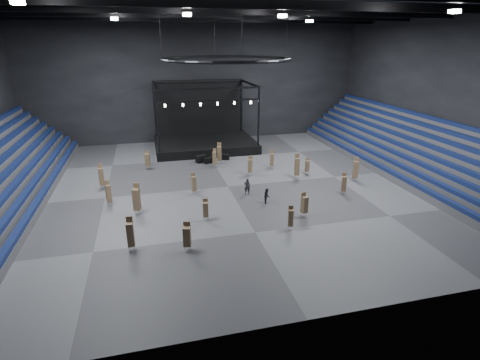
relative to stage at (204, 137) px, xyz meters
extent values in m
plane|color=#4D4D4F|center=(0.00, -16.24, -1.45)|extent=(50.00, 50.00, 0.00)
cube|color=black|center=(0.00, -16.24, 16.55)|extent=(50.00, 42.00, 0.20)
cube|color=black|center=(0.00, 4.76, 7.55)|extent=(50.00, 0.20, 18.00)
cube|color=black|center=(0.00, -37.24, 7.55)|extent=(50.00, 0.20, 18.00)
cube|color=black|center=(25.00, -16.24, 7.55)|extent=(0.20, 42.00, 18.00)
cube|color=#4A4A4C|center=(-21.40, -16.24, -1.08)|extent=(7.20, 40.00, 0.75)
cube|color=#0E163E|center=(-18.12, -16.24, -0.50)|extent=(0.59, 40.00, 0.40)
cube|color=#0E163E|center=(-19.02, -16.24, 0.25)|extent=(0.59, 40.00, 0.40)
cube|color=#0E163E|center=(-19.91, -16.24, 1.00)|extent=(0.59, 40.00, 0.40)
cube|color=#0E163E|center=(-20.82, -16.24, 1.75)|extent=(0.59, 40.00, 0.40)
cube|color=#4A4A4C|center=(21.40, -16.24, -1.08)|extent=(7.20, 40.00, 0.75)
cube|color=#0E163E|center=(18.12, -16.24, -0.50)|extent=(0.59, 40.00, 0.40)
cube|color=#4A4A4C|center=(21.85, -16.24, -0.70)|extent=(6.30, 40.00, 1.50)
cube|color=#0E163E|center=(19.02, -16.24, 0.25)|extent=(0.59, 40.00, 0.40)
cube|color=#4A4A4C|center=(22.30, -16.24, -0.33)|extent=(5.40, 40.00, 2.25)
cube|color=#0E163E|center=(19.91, -16.24, 1.00)|extent=(0.59, 40.00, 0.40)
cube|color=#4A4A4C|center=(22.75, -16.24, 0.05)|extent=(4.50, 40.00, 3.00)
cube|color=#0E163E|center=(20.82, -16.24, 1.75)|extent=(0.59, 40.00, 0.40)
cube|color=#4A4A4C|center=(23.20, -16.24, 0.42)|extent=(3.60, 40.00, 3.75)
cube|color=#0E163E|center=(21.71, -16.24, 2.50)|extent=(0.59, 40.00, 0.40)
cube|color=#4A4A4C|center=(23.65, -16.24, 0.80)|extent=(2.70, 40.00, 4.50)
cube|color=#0E163E|center=(22.61, -16.24, 3.25)|extent=(0.59, 40.00, 0.40)
cube|color=#4A4A4C|center=(24.10, -16.24, 1.17)|extent=(1.80, 40.00, 5.25)
cube|color=#0E163E|center=(23.52, -16.24, 4.00)|extent=(0.59, 40.00, 0.40)
cube|color=#4A4A4C|center=(24.55, -16.24, 1.55)|extent=(0.90, 40.00, 6.00)
cube|color=#0E163E|center=(24.41, -16.24, 4.75)|extent=(0.59, 40.00, 0.40)
cube|color=black|center=(0.00, -0.74, -0.85)|extent=(14.00, 10.00, 1.20)
cube|color=black|center=(0.00, 4.06, 3.75)|extent=(13.30, 0.30, 8.00)
cylinder|color=black|center=(-6.60, -5.34, 3.65)|extent=(0.24, 0.24, 7.80)
cylinder|color=black|center=(-6.60, 3.86, 3.65)|extent=(0.24, 0.24, 7.80)
cylinder|color=black|center=(6.60, -5.34, 3.65)|extent=(0.24, 0.24, 7.80)
cylinder|color=black|center=(6.60, 3.86, 3.65)|extent=(0.24, 0.24, 7.80)
cube|color=black|center=(0.00, -5.34, 7.55)|extent=(13.40, 0.25, 0.25)
cube|color=black|center=(0.00, 3.86, 7.55)|extent=(13.40, 0.25, 0.25)
cube|color=black|center=(0.00, -5.34, 6.05)|extent=(13.40, 0.20, 0.20)
cylinder|color=white|center=(-5.50, -5.34, 5.65)|extent=(0.24, 0.24, 0.35)
cylinder|color=white|center=(-3.30, -5.34, 5.65)|extent=(0.24, 0.24, 0.35)
cylinder|color=white|center=(-1.10, -5.34, 5.65)|extent=(0.24, 0.24, 0.35)
cylinder|color=white|center=(1.10, -5.34, 5.65)|extent=(0.24, 0.24, 0.35)
cylinder|color=white|center=(3.30, -5.34, 5.65)|extent=(0.24, 0.24, 0.35)
cylinder|color=white|center=(5.50, -5.34, 5.65)|extent=(0.24, 0.24, 0.35)
torus|color=black|center=(0.00, -16.24, 11.55)|extent=(12.30, 12.30, 0.30)
cylinder|color=black|center=(6.00, -16.24, 14.05)|extent=(0.04, 0.04, 5.00)
cylinder|color=black|center=(0.00, -10.24, 14.05)|extent=(0.04, 0.04, 5.00)
cylinder|color=black|center=(-6.00, -16.24, 14.05)|extent=(0.04, 0.04, 5.00)
cylinder|color=black|center=(0.00, -22.24, 14.05)|extent=(0.04, 0.04, 5.00)
cube|color=black|center=(0.00, -23.24, 15.75)|extent=(49.00, 0.35, 0.70)
cube|color=black|center=(0.00, -16.24, 15.75)|extent=(49.00, 0.35, 0.70)
cube|color=black|center=(0.00, -9.24, 15.75)|extent=(49.00, 0.35, 0.70)
cube|color=black|center=(0.00, -1.24, 15.75)|extent=(49.00, 0.35, 0.70)
cube|color=white|center=(-14.00, -28.24, 15.15)|extent=(0.60, 0.60, 0.25)
cube|color=white|center=(14.00, -28.24, 15.15)|extent=(0.60, 0.60, 0.25)
cube|color=white|center=(-10.00, -12.24, 15.15)|extent=(0.60, 0.60, 0.25)
cube|color=white|center=(10.00, -12.24, 15.15)|extent=(0.60, 0.60, 0.25)
cube|color=white|center=(-4.00, -20.24, 15.15)|extent=(0.60, 0.60, 0.25)
cube|color=white|center=(4.00, -20.24, 15.15)|extent=(0.60, 0.60, 0.25)
cube|color=black|center=(-1.50, -7.07, -0.99)|extent=(1.53, 1.19, 0.91)
cube|color=black|center=(-0.70, -7.68, -1.10)|extent=(1.16, 0.79, 0.70)
cube|color=black|center=(1.68, -6.69, -1.08)|extent=(1.23, 0.95, 0.74)
cylinder|color=silver|center=(9.58, -14.84, -1.26)|extent=(0.03, 0.03, 0.38)
cylinder|color=silver|center=(9.58, -14.48, -1.26)|extent=(0.03, 0.03, 0.38)
cylinder|color=silver|center=(9.95, -14.84, -1.26)|extent=(0.03, 0.03, 0.38)
cylinder|color=silver|center=(9.95, -14.48, -1.26)|extent=(0.03, 0.03, 0.38)
cube|color=#7E6246|center=(9.76, -14.66, -0.42)|extent=(0.56, 0.56, 1.29)
cube|color=#7E6246|center=(9.81, -14.47, 0.17)|extent=(0.44, 0.16, 0.71)
cylinder|color=silver|center=(-9.51, -21.18, -1.22)|extent=(0.03, 0.03, 0.46)
cylinder|color=silver|center=(-9.51, -20.74, -1.22)|extent=(0.03, 0.03, 0.46)
cylinder|color=silver|center=(-9.07, -21.18, -1.22)|extent=(0.03, 0.03, 0.46)
cylinder|color=silver|center=(-9.07, -20.74, -1.22)|extent=(0.03, 0.03, 0.46)
cube|color=#7E6246|center=(-9.29, -20.96, 0.01)|extent=(0.72, 0.72, 1.99)
cube|color=#7E6246|center=(-9.20, -20.75, 0.95)|extent=(0.51, 0.27, 1.10)
cylinder|color=silver|center=(-5.88, -28.45, -1.23)|extent=(0.03, 0.03, 0.44)
cylinder|color=silver|center=(-5.88, -28.02, -1.23)|extent=(0.03, 0.03, 0.44)
cylinder|color=silver|center=(-5.46, -28.45, -1.23)|extent=(0.03, 0.03, 0.44)
cylinder|color=silver|center=(-5.46, -28.02, -1.23)|extent=(0.03, 0.03, 0.44)
cube|color=#7E6246|center=(-5.67, -28.24, -0.25)|extent=(0.65, 0.65, 1.51)
cube|color=#7E6246|center=(-5.62, -28.02, 0.45)|extent=(0.51, 0.19, 0.83)
cylinder|color=silver|center=(3.05, -13.58, -1.25)|extent=(0.03, 0.03, 0.40)
cylinder|color=silver|center=(3.05, -13.20, -1.25)|extent=(0.03, 0.03, 0.40)
cylinder|color=silver|center=(3.43, -13.58, -1.25)|extent=(0.03, 0.03, 0.40)
cylinder|color=silver|center=(3.43, -13.20, -1.25)|extent=(0.03, 0.03, 0.40)
cube|color=#7E6246|center=(3.24, -13.39, -0.29)|extent=(0.64, 0.64, 1.51)
cube|color=#7E6246|center=(3.32, -13.20, 0.41)|extent=(0.45, 0.24, 0.83)
cylinder|color=silver|center=(13.80, -18.22, -1.24)|extent=(0.03, 0.03, 0.42)
cylinder|color=silver|center=(13.80, -17.82, -1.24)|extent=(0.03, 0.03, 0.42)
cylinder|color=silver|center=(14.20, -18.22, -1.24)|extent=(0.03, 0.03, 0.42)
cylinder|color=silver|center=(14.20, -17.82, -1.24)|extent=(0.03, 0.03, 0.42)
cube|color=#7E6246|center=(14.00, -18.02, -0.09)|extent=(0.62, 0.62, 1.87)
cube|color=#7E6246|center=(14.06, -17.82, 0.79)|extent=(0.48, 0.19, 1.03)
cylinder|color=silver|center=(0.43, -8.45, -1.23)|extent=(0.03, 0.03, 0.44)
cylinder|color=silver|center=(0.43, -8.03, -1.23)|extent=(0.03, 0.03, 0.44)
cylinder|color=silver|center=(0.85, -8.45, -1.23)|extent=(0.03, 0.03, 0.44)
cylinder|color=silver|center=(0.85, -8.03, -1.23)|extent=(0.03, 0.03, 0.44)
cube|color=#7E6246|center=(0.64, -8.24, -0.10)|extent=(0.64, 0.64, 1.81)
cube|color=#7E6246|center=(0.69, -8.02, 0.75)|extent=(0.51, 0.19, 1.00)
cylinder|color=silver|center=(4.81, -25.14, -1.25)|extent=(0.03, 0.03, 0.40)
cylinder|color=silver|center=(4.81, -24.76, -1.25)|extent=(0.03, 0.03, 0.40)
cylinder|color=silver|center=(5.19, -25.14, -1.25)|extent=(0.03, 0.03, 0.40)
cylinder|color=silver|center=(5.19, -24.76, -1.25)|extent=(0.03, 0.03, 0.40)
cube|color=#7E6246|center=(5.00, -24.95, -0.30)|extent=(0.60, 0.60, 1.49)
cube|color=#7E6246|center=(4.94, -24.75, 0.40)|extent=(0.46, 0.19, 0.82)
cylinder|color=silver|center=(-0.36, -9.60, -1.28)|extent=(0.03, 0.03, 0.34)
cylinder|color=silver|center=(-0.36, -9.28, -1.28)|extent=(0.03, 0.03, 0.34)
cylinder|color=silver|center=(-0.04, -9.60, -1.28)|extent=(0.03, 0.03, 0.34)
cylinder|color=silver|center=(-0.04, -9.28, -1.28)|extent=(0.03, 0.03, 0.34)
cube|color=#7E6246|center=(-0.20, -9.44, -0.30)|extent=(0.54, 0.54, 1.61)
cube|color=#7E6246|center=(-0.13, -9.28, 0.45)|extent=(0.38, 0.20, 0.88)
cylinder|color=silver|center=(-8.38, -8.44, -1.23)|extent=(0.03, 0.03, 0.43)
cylinder|color=silver|center=(-8.38, -8.03, -1.23)|extent=(0.03, 0.03, 0.43)
cylinder|color=silver|center=(-7.97, -8.44, -1.23)|extent=(0.03, 0.03, 0.43)
cylinder|color=silver|center=(-7.97, -8.03, -1.23)|extent=(0.03, 0.03, 0.43)
cube|color=#7E6246|center=(-8.17, -8.24, -0.28)|extent=(0.59, 0.59, 1.47)
cube|color=#7E6246|center=(-8.14, -8.02, 0.40)|extent=(0.50, 0.14, 0.81)
cylinder|color=silver|center=(10.74, -21.31, -1.28)|extent=(0.03, 0.03, 0.35)
cylinder|color=silver|center=(10.74, -20.98, -1.28)|extent=(0.03, 0.03, 0.35)
cylinder|color=silver|center=(11.07, -21.31, -1.28)|extent=(0.03, 0.03, 0.35)
cylinder|color=silver|center=(11.07, -20.98, -1.28)|extent=(0.03, 0.03, 0.35)
cube|color=#7E6246|center=(10.91, -21.14, -0.33)|extent=(0.53, 0.53, 1.55)
cube|color=#7E6246|center=(10.96, -20.98, 0.40)|extent=(0.40, 0.18, 0.85)
cylinder|color=silver|center=(-3.74, -23.78, -1.26)|extent=(0.03, 0.03, 0.38)
cylinder|color=silver|center=(-3.74, -23.41, -1.26)|extent=(0.03, 0.03, 0.38)
cylinder|color=silver|center=(-3.37, -23.78, -1.26)|extent=(0.03, 0.03, 0.38)
cylinder|color=silver|center=(-3.37, -23.41, -1.26)|extent=(0.03, 0.03, 0.38)
cube|color=#7E6246|center=(-3.56, -23.60, -0.42)|extent=(0.52, 0.52, 1.30)
cube|color=#7E6246|center=(-3.53, -23.41, 0.18)|extent=(0.44, 0.12, 0.71)
cylinder|color=silver|center=(7.85, -15.88, -1.24)|extent=(0.03, 0.03, 0.43)
cylinder|color=silver|center=(7.85, -15.48, -1.24)|extent=(0.03, 0.03, 0.43)
cylinder|color=silver|center=(8.26, -15.88, -1.24)|extent=(0.03, 0.03, 0.43)
cylinder|color=silver|center=(8.26, -15.48, -1.24)|extent=(0.03, 0.03, 0.43)
cube|color=#7E6246|center=(8.05, -15.68, -0.04)|extent=(0.62, 0.62, 1.96)
cube|color=#7E6246|center=(8.10, -15.47, 0.89)|extent=(0.49, 0.18, 1.08)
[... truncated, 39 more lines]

